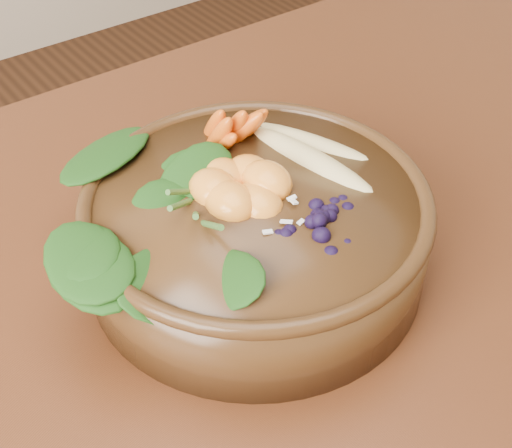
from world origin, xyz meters
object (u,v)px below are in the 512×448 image
(kale_heap, at_px, (162,175))
(stoneware_bowl, at_px, (256,233))
(carrot_cluster, at_px, (222,98))
(banana_halves, at_px, (311,136))
(mandarin_cluster, at_px, (240,173))
(blueberry_pile, at_px, (320,206))

(kale_heap, bearing_deg, stoneware_bowl, -37.72)
(carrot_cluster, bearing_deg, stoneware_bowl, -123.69)
(banana_halves, xyz_separation_m, mandarin_cluster, (-0.08, -0.01, 0.00))
(kale_heap, bearing_deg, carrot_cluster, 25.92)
(blueberry_pile, bearing_deg, kale_heap, 127.21)
(banana_halves, height_order, blueberry_pile, blueberry_pile)
(stoneware_bowl, height_order, mandarin_cluster, mandarin_cluster)
(carrot_cluster, height_order, banana_halves, carrot_cluster)
(carrot_cluster, bearing_deg, blueberry_pile, -109.55)
(kale_heap, bearing_deg, blueberry_pile, -52.79)
(kale_heap, xyz_separation_m, carrot_cluster, (0.09, 0.04, 0.02))
(banana_halves, bearing_deg, blueberry_pile, -141.51)
(carrot_cluster, distance_m, mandarin_cluster, 0.08)
(carrot_cluster, distance_m, blueberry_pile, 0.14)
(carrot_cluster, xyz_separation_m, banana_halves, (0.05, -0.06, -0.02))
(carrot_cluster, height_order, mandarin_cluster, carrot_cluster)
(kale_heap, xyz_separation_m, mandarin_cluster, (0.05, -0.03, -0.01))
(kale_heap, xyz_separation_m, banana_halves, (0.13, -0.02, -0.01))
(mandarin_cluster, bearing_deg, carrot_cluster, 65.60)
(stoneware_bowl, bearing_deg, banana_halves, 18.15)
(carrot_cluster, xyz_separation_m, mandarin_cluster, (-0.03, -0.07, -0.02))
(carrot_cluster, relative_size, blueberry_pile, 0.60)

